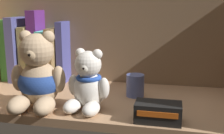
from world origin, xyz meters
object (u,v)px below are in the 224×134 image
Objects in this scene: book_7 at (65,52)px; teddy_bear_smaller at (88,84)px; book_1 at (12,49)px; book_6 at (57,54)px; book_0 at (5,50)px; book_2 at (21,48)px; book_4 at (39,46)px; book_5 at (49,55)px; book_3 at (30,53)px; teddy_bear_larger at (38,78)px; small_product_box at (158,112)px; pillar_candle at (135,85)px.

teddy_bear_smaller is (14.48, -22.42, -3.38)cm from book_7.
book_6 is at bearing 0.00° from book_1.
book_2 is at bearing 0.00° from book_0.
book_4 is 1.38× the size of book_5.
book_4 reaches higher than teddy_bear_smaller.
book_3 is 4.06cm from book_4.
book_7 is at bearing 0.00° from book_6.
book_5 is at bearing 109.19° from teddy_bear_larger.
book_2 is at bearing 180.00° from book_5.
book_1 reaches higher than teddy_bear_larger.
book_4 is (9.39, 0.00, 1.44)cm from book_1.
small_product_box is at bearing -33.32° from book_4.
book_4 is at bearing 180.00° from book_7.
book_1 reaches higher than book_5.
book_1 is 2.01× the size of small_product_box.
book_0 is 58.53cm from small_product_box.
book_4 reaches higher than book_1.
book_5 is 31.64cm from pillar_candle.
book_0 is 21.09cm from book_7.
book_1 reaches higher than pillar_candle.
book_2 reaches higher than book_1.
book_5 is 0.95× the size of book_6.
book_7 is (8.92, 0.00, -1.66)cm from book_4.
book_5 is 2.98cm from book_6.
book_7 is (5.57, 0.00, 1.39)cm from book_5.
book_2 is at bearing 127.04° from teddy_bear_larger.
book_2 is (3.23, 0.00, 0.40)cm from book_1.
teddy_bear_larger is 3.08× the size of pillar_candle.
small_product_box is at bearing -38.00° from book_6.
small_product_box is (51.90, -26.12, -7.11)cm from book_0.
book_1 is 0.96× the size of book_2.
book_5 is 1.68× the size of small_product_box.
book_4 reaches higher than book_3.
pillar_candle is (35.92, -10.54, -5.63)cm from book_3.
book_6 reaches higher than pillar_candle.
book_4 is 1.56× the size of teddy_bear_smaller.
book_4 is 1.22× the size of teddy_bear_larger.
teddy_bear_larger is (17.65, -23.39, -2.93)cm from book_2.
book_3 reaches higher than teddy_bear_smaller.
book_2 is 1.19× the size of book_6.
book_6 is at bearing 142.00° from small_product_box.
book_2 is 2.10× the size of small_product_box.
book_2 is at bearing 180.00° from book_3.
teddy_bear_larger is (2.57, -23.39, -2.30)cm from book_7.
pillar_candle is at bearing -14.04° from book_1.
small_product_box is (16.33, -3.70, -4.02)cm from teddy_bear_smaller.
small_product_box is at bearing -31.33° from book_3.
book_3 is 0.91× the size of book_7.
book_3 is 6.55cm from book_5.
book_3 is at bearing 180.00° from book_7.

